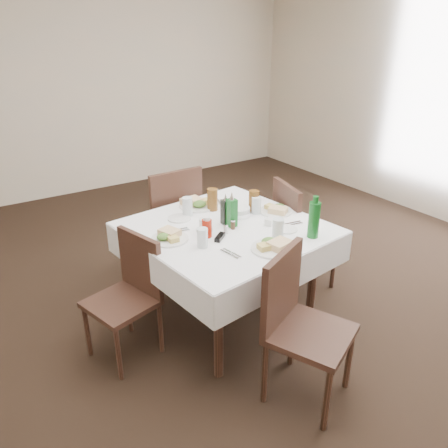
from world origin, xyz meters
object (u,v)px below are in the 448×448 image
chair_west (130,288)px  green_bottle (314,219)px  dining_table (227,238)px  water_w (202,238)px  chair_north (171,216)px  water_n (187,206)px  chair_south (297,318)px  chair_east (296,228)px  ketchup_bottle (207,227)px  water_s (278,229)px  bread_basket (239,211)px  coffee_mug (204,225)px  water_e (256,205)px  oil_cruet_dark (226,211)px  oil_cruet_green (232,212)px

chair_west → green_bottle: 1.30m
dining_table → water_w: 0.37m
chair_north → water_n: bearing=-100.7°
chair_north → chair_south: chair_north is taller
chair_east → ketchup_bottle: size_ratio=6.33×
chair_north → chair_east: chair_north is taller
chair_south → water_s: 0.64m
bread_basket → coffee_mug: coffee_mug is taller
water_e → oil_cruet_dark: 0.30m
dining_table → chair_south: size_ratio=1.50×
bread_basket → oil_cruet_green: (-0.15, -0.14, 0.08)m
chair_north → ketchup_bottle: bearing=-100.4°
water_n → green_bottle: size_ratio=0.48×
water_n → oil_cruet_dark: 0.32m
chair_north → chair_west: chair_north is taller
oil_cruet_dark → green_bottle: bearing=-53.4°
water_w → coffee_mug: water_w is taller
chair_west → bread_basket: 0.98m
oil_cruet_dark → oil_cruet_green: size_ratio=0.89×
chair_west → green_bottle: (1.12, -0.50, 0.41)m
bread_basket → oil_cruet_dark: 0.20m
oil_cruet_green → coffee_mug: oil_cruet_green is taller
dining_table → green_bottle: (0.39, -0.45, 0.21)m
chair_south → oil_cruet_dark: (0.09, 0.89, 0.33)m
coffee_mug → water_e: bearing=5.3°
oil_cruet_green → water_n: bearing=116.0°
chair_south → bread_basket: 1.03m
oil_cruet_dark → chair_west: bearing=-179.8°
chair_south → oil_cruet_dark: size_ratio=4.01×
dining_table → chair_south: 0.85m
chair_east → bread_basket: chair_east is taller
chair_east → water_w: (-1.06, -0.26, 0.30)m
water_e → ketchup_bottle: 0.54m
chair_south → ketchup_bottle: 0.85m
water_s → oil_cruet_green: size_ratio=0.54×
chair_east → bread_basket: 0.63m
chair_south → chair_west: (-0.66, 0.88, -0.05)m
water_w → green_bottle: bearing=-22.0°
water_w → bread_basket: size_ratio=0.68×
dining_table → bread_basket: bearing=33.6°
dining_table → water_n: (-0.13, 0.33, 0.16)m
water_w → green_bottle: size_ratio=0.44×
chair_east → oil_cruet_green: oil_cruet_green is taller
chair_north → water_e: bearing=-63.3°
bread_basket → dining_table: bearing=-146.4°
chair_south → chair_east: bearing=48.4°
chair_west → oil_cruet_dark: oil_cruet_dark is taller
oil_cruet_dark → coffee_mug: 0.19m
chair_east → water_n: (-0.89, 0.24, 0.31)m
ketchup_bottle → oil_cruet_dark: bearing=26.1°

